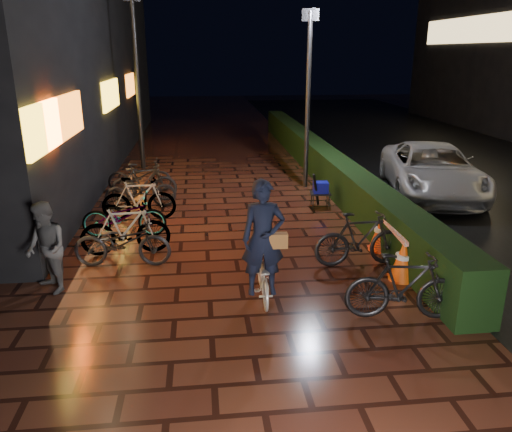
{
  "coord_description": "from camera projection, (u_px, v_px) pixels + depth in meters",
  "views": [
    {
      "loc": [
        -0.62,
        -7.97,
        3.91
      ],
      "look_at": [
        0.33,
        0.5,
        1.1
      ],
      "focal_mm": 35.0,
      "sensor_mm": 36.0,
      "label": 1
    }
  ],
  "objects": [
    {
      "name": "bystander_person",
      "position": [
        46.0,
        248.0,
        8.32
      ],
      "size": [
        0.94,
        0.98,
        1.58
      ],
      "primitive_type": "imported",
      "rotation": [
        0.0,
        0.0,
        -0.92
      ],
      "color": "#57575A",
      "rests_on": "ground"
    },
    {
      "name": "cyclist",
      "position": [
        263.0,
        256.0,
        8.09
      ],
      "size": [
        0.74,
        1.43,
        2.04
      ],
      "color": "silver",
      "rests_on": "ground"
    },
    {
      "name": "lamp_post_sf",
      "position": [
        137.0,
        74.0,
        16.6
      ],
      "size": [
        0.55,
        0.28,
        5.83
      ],
      "color": "black",
      "rests_on": "ground"
    },
    {
      "name": "ground",
      "position": [
        241.0,
        284.0,
        8.81
      ],
      "size": [
        80.0,
        80.0,
        0.0
      ],
      "primitive_type": "plane",
      "color": "#381911",
      "rests_on": "ground"
    },
    {
      "name": "hedge",
      "position": [
        320.0,
        160.0,
        16.56
      ],
      "size": [
        0.7,
        20.0,
        1.0
      ],
      "primitive_type": "cube",
      "color": "black",
      "rests_on": "ground"
    },
    {
      "name": "van",
      "position": [
        432.0,
        170.0,
        14.18
      ],
      "size": [
        3.42,
        5.49,
        1.42
      ],
      "primitive_type": "imported",
      "rotation": [
        0.0,
        0.0,
        -0.22
      ],
      "color": "#A8A9AD",
      "rests_on": "ground"
    },
    {
      "name": "cart_assembly",
      "position": [
        320.0,
        189.0,
        13.05
      ],
      "size": [
        0.57,
        0.54,
        0.98
      ],
      "color": "black",
      "rests_on": "ground"
    },
    {
      "name": "lamp_post_hedge",
      "position": [
        308.0,
        93.0,
        14.34
      ],
      "size": [
        0.47,
        0.25,
        5.05
      ],
      "color": "black",
      "rests_on": "ground"
    },
    {
      "name": "parked_bikes_storefront",
      "position": [
        134.0,
        202.0,
        11.93
      ],
      "size": [
        2.11,
        6.13,
        1.07
      ],
      "color": "black",
      "rests_on": "ground"
    },
    {
      "name": "traffic_barrier",
      "position": [
        391.0,
        246.0,
        9.56
      ],
      "size": [
        0.57,
        1.88,
        0.76
      ],
      "color": "#F7540D",
      "rests_on": "ground"
    },
    {
      "name": "parked_bikes_hedge",
      "position": [
        380.0,
        260.0,
        8.5
      ],
      "size": [
        1.84,
        2.69,
        1.07
      ],
      "color": "black",
      "rests_on": "ground"
    }
  ]
}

